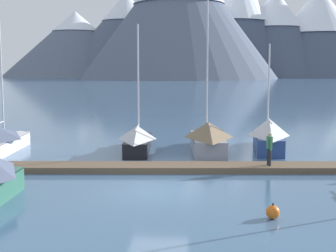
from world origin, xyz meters
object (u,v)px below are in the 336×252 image
object	(u,v)px
sailboat_nearest_berth	(2,139)
person_on_dock	(269,146)
sailboat_mid_dock_port	(138,139)
mooring_buoy_channel_marker	(273,212)
sailboat_far_berth	(268,135)
sailboat_mid_dock_starboard	(207,137)

from	to	relation	value
sailboat_nearest_berth	person_on_dock	bearing A→B (deg)	-16.59
sailboat_mid_dock_port	sailboat_nearest_berth	bearing A→B (deg)	-177.06
person_on_dock	mooring_buoy_channel_marker	xyz separation A→B (m)	(-0.94, -7.53, -1.02)
person_on_dock	sailboat_far_berth	bearing A→B (deg)	82.66
sailboat_mid_dock_starboard	person_on_dock	world-z (taller)	sailboat_mid_dock_starboard
mooring_buoy_channel_marker	sailboat_nearest_berth	bearing A→B (deg)	140.27
sailboat_mid_dock_starboard	person_on_dock	bearing A→B (deg)	-60.98
sailboat_mid_dock_starboard	mooring_buoy_channel_marker	distance (m)	13.07
person_on_dock	mooring_buoy_channel_marker	size ratio (longest dim) A/B	3.06
sailboat_mid_dock_starboard	mooring_buoy_channel_marker	size ratio (longest dim) A/B	17.01
sailboat_nearest_berth	mooring_buoy_channel_marker	xyz separation A→B (m)	(14.65, -12.18, -0.51)
sailboat_far_berth	person_on_dock	xyz separation A→B (m)	(-0.78, -6.07, 0.30)
sailboat_mid_dock_port	mooring_buoy_channel_marker	distance (m)	14.09
sailboat_nearest_berth	sailboat_far_berth	xyz separation A→B (m)	(16.38, 1.42, 0.21)
sailboat_mid_dock_port	sailboat_far_berth	world-z (taller)	sailboat_mid_dock_port
sailboat_mid_dock_port	sailboat_mid_dock_starboard	size ratio (longest dim) A/B	0.82
sailboat_far_berth	person_on_dock	bearing A→B (deg)	-97.34
sailboat_mid_dock_port	person_on_dock	bearing A→B (deg)	-35.17
sailboat_mid_dock_starboard	sailboat_far_berth	bearing A→B (deg)	10.60
sailboat_nearest_berth	person_on_dock	distance (m)	16.28
mooring_buoy_channel_marker	sailboat_mid_dock_port	bearing A→B (deg)	116.43
sailboat_nearest_berth	sailboat_far_berth	bearing A→B (deg)	4.95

